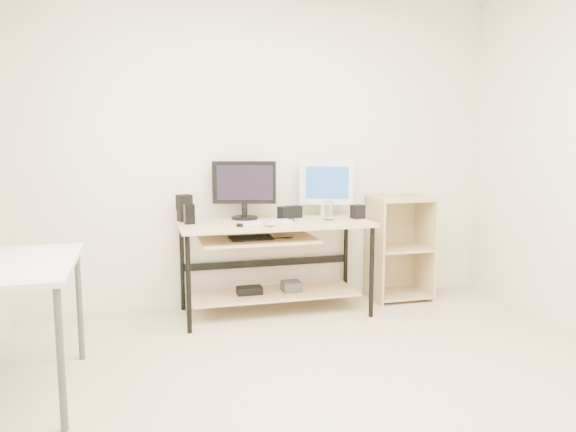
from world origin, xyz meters
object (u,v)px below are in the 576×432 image
at_px(desk, 272,248).
at_px(audio_controller, 189,214).
at_px(black_monitor, 244,186).
at_px(shelf_unit, 398,247).
at_px(white_imac, 326,184).
at_px(side_table, 17,277).

xyz_separation_m(desk, audio_controller, (-0.64, 0.03, 0.29)).
bearing_deg(desk, black_monitor, 134.94).
height_order(shelf_unit, white_imac, white_imac).
distance_m(shelf_unit, audio_controller, 1.86).
relative_size(shelf_unit, black_monitor, 1.77).
height_order(shelf_unit, black_monitor, black_monitor).
height_order(side_table, audio_controller, audio_controller).
xyz_separation_m(shelf_unit, audio_controller, (-1.81, -0.13, 0.37)).
bearing_deg(desk, white_imac, 17.35).
relative_size(desk, shelf_unit, 1.67).
distance_m(desk, side_table, 1.97).
distance_m(desk, audio_controller, 0.70).
bearing_deg(desk, shelf_unit, 7.77).
bearing_deg(white_imac, black_monitor, -161.15).
distance_m(white_imac, audio_controller, 1.17).
xyz_separation_m(side_table, audio_controller, (1.02, 1.09, 0.16)).
bearing_deg(audio_controller, desk, -13.04).
xyz_separation_m(white_imac, audio_controller, (-1.14, -0.13, -0.20)).
bearing_deg(black_monitor, audio_controller, -145.95).
height_order(side_table, shelf_unit, shelf_unit).
xyz_separation_m(side_table, black_monitor, (1.47, 1.24, 0.35)).
bearing_deg(side_table, shelf_unit, 23.33).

